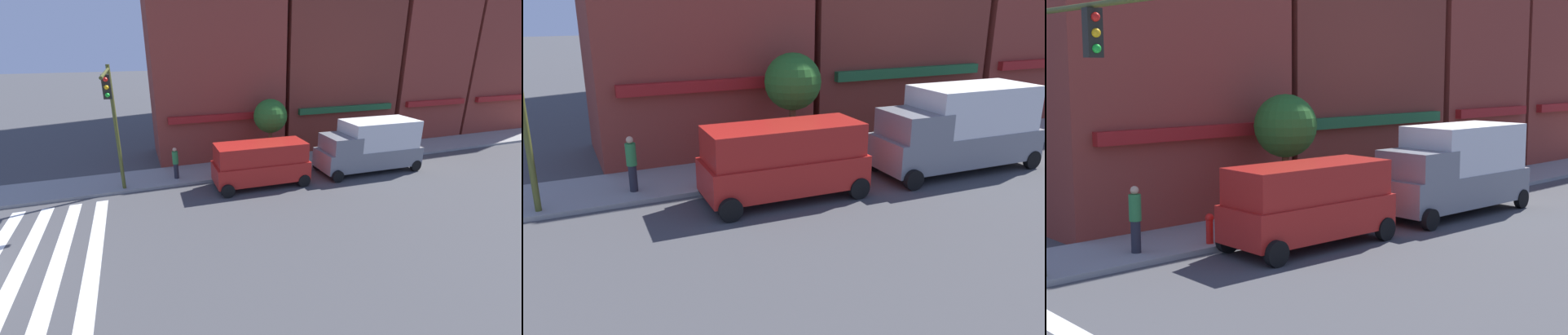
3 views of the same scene
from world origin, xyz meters
TOP-DOWN VIEW (x-y plane):
  - van_red at (12.60, 4.70)m, footprint 5.06×2.22m
  - box_truck_grey at (19.49, 4.70)m, footprint 6.26×2.42m
  - pedestrian_green_top at (8.41, 6.90)m, footprint 0.32×0.32m
  - fire_hydrant at (10.42, 6.40)m, footprint 0.24×0.24m
  - street_tree at (14.23, 7.50)m, footprint 2.02×2.02m

SIDE VIEW (x-z plane):
  - fire_hydrant at x=10.42m, z-range 0.19..1.03m
  - pedestrian_green_top at x=8.41m, z-range 0.19..1.96m
  - van_red at x=12.60m, z-range 0.12..2.46m
  - box_truck_grey at x=19.49m, z-range 0.07..3.11m
  - street_tree at x=14.23m, z-range 1.12..5.13m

